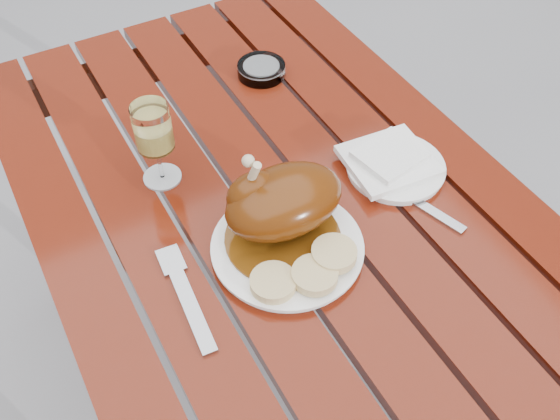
% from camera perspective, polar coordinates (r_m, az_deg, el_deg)
% --- Properties ---
extents(ground, '(60.00, 60.00, 0.00)m').
position_cam_1_polar(ground, '(1.73, -0.83, -15.04)').
color(ground, slate).
rests_on(ground, ground).
extents(table, '(0.80, 1.20, 0.75)m').
position_cam_1_polar(table, '(1.41, -1.00, -8.23)').
color(table, maroon).
rests_on(table, ground).
extents(dinner_plate, '(0.29, 0.29, 0.02)m').
position_cam_1_polar(dinner_plate, '(1.01, 0.68, -3.49)').
color(dinner_plate, white).
rests_on(dinner_plate, table).
extents(roast_duck, '(0.21, 0.19, 0.14)m').
position_cam_1_polar(roast_duck, '(0.99, -0.03, 0.77)').
color(roast_duck, '#582F0A').
rests_on(roast_duck, dinner_plate).
extents(bread_dumplings, '(0.18, 0.09, 0.02)m').
position_cam_1_polar(bread_dumplings, '(0.96, 2.53, -5.51)').
color(bread_dumplings, '#CEB47E').
rests_on(bread_dumplings, dinner_plate).
extents(wine_glass, '(0.08, 0.08, 0.16)m').
position_cam_1_polar(wine_glass, '(1.09, -11.27, 5.88)').
color(wine_glass, '#ECD86B').
rests_on(wine_glass, table).
extents(side_plate, '(0.21, 0.21, 0.01)m').
position_cam_1_polar(side_plate, '(1.15, 10.50, 3.84)').
color(side_plate, white).
rests_on(side_plate, table).
extents(napkin, '(0.16, 0.15, 0.01)m').
position_cam_1_polar(napkin, '(1.14, 9.89, 4.47)').
color(napkin, white).
rests_on(napkin, side_plate).
extents(ashtray, '(0.12, 0.12, 0.03)m').
position_cam_1_polar(ashtray, '(1.35, -1.72, 12.70)').
color(ashtray, '#B2B7BC').
rests_on(ashtray, table).
extents(fork, '(0.04, 0.19, 0.01)m').
position_cam_1_polar(fork, '(0.96, -8.35, -8.31)').
color(fork, gray).
rests_on(fork, table).
extents(knife, '(0.07, 0.19, 0.01)m').
position_cam_1_polar(knife, '(1.10, 12.38, 0.73)').
color(knife, gray).
rests_on(knife, table).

